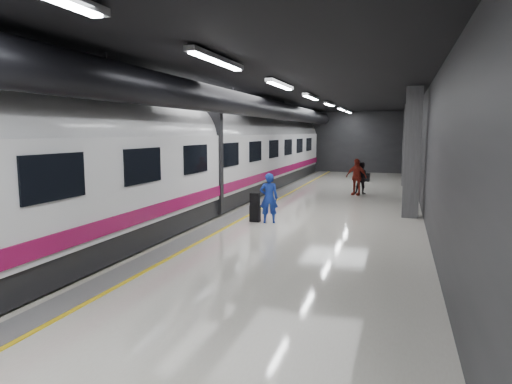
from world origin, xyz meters
The scene contains 9 objects.
ground centered at (0.00, 0.00, 0.00)m, with size 40.00×40.00×0.00m, color beige.
platform_hall centered at (-0.29, 0.96, 3.54)m, with size 10.02×40.02×4.51m.
train centered at (-3.25, 0.00, 2.07)m, with size 3.05×38.00×4.05m.
traveler_main centered at (0.12, -0.52, 0.82)m, with size 0.60×0.39×1.64m, color #182DB8.
suitcase_main centered at (-0.38, -0.47, 0.28)m, with size 0.34×0.21×0.55m, color black.
shoulder_bag centered at (-0.38, -0.49, 0.76)m, with size 0.31×0.17×0.41m, color black.
traveler_far_a centered at (2.44, 7.63, 0.78)m, with size 0.75×0.59×1.55m, color black.
traveler_far_b centered at (2.21, 7.25, 0.86)m, with size 1.01×0.42×1.73m, color maroon.
suitcase_far centered at (2.26, 13.55, 0.25)m, with size 0.34×0.22×0.51m, color black.
Camera 1 is at (4.16, -14.70, 2.95)m, focal length 32.00 mm.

